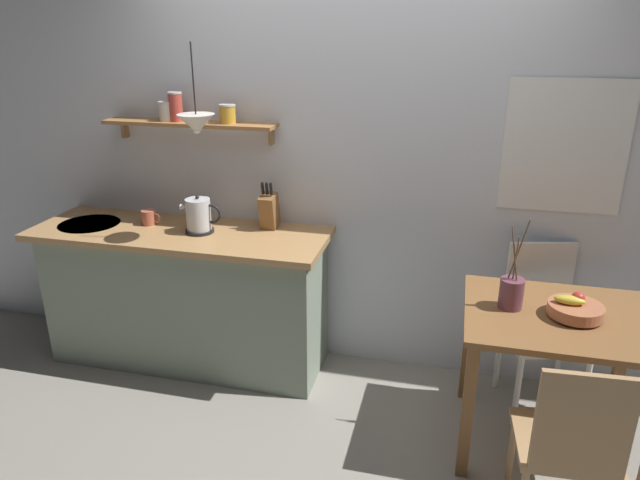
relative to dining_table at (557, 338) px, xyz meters
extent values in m
plane|color=gray|center=(-1.17, 0.00, -0.64)|extent=(14.00, 14.00, 0.00)
cube|color=silver|center=(-0.97, 0.65, 0.71)|extent=(6.80, 0.10, 2.70)
cube|color=white|center=(0.00, 0.59, 0.84)|extent=(0.64, 0.01, 0.72)
cube|color=silver|center=(0.00, 0.60, 0.84)|extent=(0.58, 0.01, 0.66)
cube|color=gray|center=(-2.17, 0.32, -0.20)|extent=(1.74, 0.52, 0.87)
cube|color=tan|center=(-2.17, 0.30, 0.26)|extent=(1.83, 0.63, 0.04)
cylinder|color=#B7BABF|center=(-2.78, 0.28, 0.27)|extent=(0.38, 0.38, 0.01)
cube|color=#9E6B3D|center=(-2.14, 0.49, 0.89)|extent=(1.08, 0.18, 0.02)
cube|color=#99754C|center=(-2.64, 0.57, 0.83)|extent=(0.02, 0.06, 0.12)
cube|color=#99754C|center=(-1.65, 0.57, 0.83)|extent=(0.02, 0.06, 0.12)
cylinder|color=beige|center=(-2.29, 0.49, 0.96)|extent=(0.09, 0.09, 0.10)
cylinder|color=silver|center=(-2.29, 0.49, 1.02)|extent=(0.10, 0.10, 0.01)
cylinder|color=#BC4238|center=(-2.23, 0.49, 0.99)|extent=(0.08, 0.08, 0.16)
cylinder|color=silver|center=(-2.23, 0.49, 1.07)|extent=(0.09, 0.09, 0.01)
cylinder|color=gold|center=(-1.89, 0.49, 0.96)|extent=(0.09, 0.09, 0.10)
cylinder|color=silver|center=(-1.89, 0.49, 1.01)|extent=(0.10, 0.10, 0.01)
cube|color=brown|center=(0.00, 0.00, 0.11)|extent=(0.91, 0.76, 0.03)
cube|color=brown|center=(-0.41, -0.33, -0.27)|extent=(0.06, 0.06, 0.73)
cube|color=brown|center=(-0.41, 0.33, -0.27)|extent=(0.06, 0.06, 0.73)
cube|color=brown|center=(0.41, 0.33, -0.27)|extent=(0.06, 0.06, 0.73)
cube|color=tan|center=(-0.01, -0.53, -0.21)|extent=(0.43, 0.42, 0.03)
cube|color=tan|center=(0.00, -0.72, 0.03)|extent=(0.36, 0.05, 0.45)
cylinder|color=tan|center=(0.15, -0.35, -0.43)|extent=(0.03, 0.03, 0.41)
cylinder|color=tan|center=(-0.19, -0.37, -0.43)|extent=(0.03, 0.03, 0.41)
cube|color=white|center=(0.00, 0.34, -0.19)|extent=(0.52, 0.51, 0.03)
cube|color=white|center=(-0.04, 0.53, 0.07)|extent=(0.37, 0.12, 0.48)
cylinder|color=white|center=(-0.13, 0.12, -0.42)|extent=(0.03, 0.03, 0.44)
cylinder|color=white|center=(0.23, 0.21, -0.42)|extent=(0.03, 0.03, 0.44)
cylinder|color=white|center=(-0.22, 0.47, -0.42)|extent=(0.03, 0.03, 0.44)
cylinder|color=white|center=(0.14, 0.56, -0.42)|extent=(0.03, 0.03, 0.44)
cylinder|color=#BC704C|center=(0.06, -0.01, 0.13)|extent=(0.12, 0.12, 0.01)
cylinder|color=#BC704C|center=(0.06, -0.01, 0.17)|extent=(0.26, 0.26, 0.06)
ellipsoid|color=yellow|center=(0.03, -0.01, 0.22)|extent=(0.15, 0.07, 0.04)
sphere|color=red|center=(0.07, 0.01, 0.22)|extent=(0.07, 0.07, 0.07)
cylinder|color=brown|center=(-0.24, 0.02, 0.21)|extent=(0.12, 0.12, 0.15)
cylinder|color=brown|center=(-0.25, 0.02, 0.42)|extent=(0.06, 0.03, 0.27)
cylinder|color=brown|center=(-0.24, 0.02, 0.39)|extent=(0.01, 0.01, 0.22)
cylinder|color=brown|center=(-0.23, 0.03, 0.44)|extent=(0.08, 0.02, 0.30)
cylinder|color=black|center=(-2.04, 0.30, 0.28)|extent=(0.17, 0.17, 0.02)
cylinder|color=silver|center=(-2.04, 0.30, 0.39)|extent=(0.15, 0.15, 0.19)
sphere|color=black|center=(-2.04, 0.30, 0.50)|extent=(0.02, 0.02, 0.02)
cone|color=silver|center=(-2.13, 0.30, 0.43)|extent=(0.04, 0.04, 0.04)
torus|color=black|center=(-1.95, 0.30, 0.40)|extent=(0.12, 0.02, 0.12)
cube|color=brown|center=(-1.65, 0.47, 0.39)|extent=(0.09, 0.16, 0.23)
cylinder|color=black|center=(-1.68, 0.44, 0.54)|extent=(0.02, 0.03, 0.08)
cylinder|color=black|center=(-1.65, 0.44, 0.54)|extent=(0.02, 0.03, 0.08)
cylinder|color=black|center=(-1.62, 0.44, 0.54)|extent=(0.02, 0.03, 0.08)
cylinder|color=#C6664C|center=(-2.41, 0.36, 0.32)|extent=(0.09, 0.09, 0.09)
torus|color=#C6664C|center=(-2.36, 0.36, 0.32)|extent=(0.06, 0.01, 0.06)
cylinder|color=black|center=(-1.94, 0.17, 1.19)|extent=(0.01, 0.01, 0.37)
cone|color=silver|center=(-1.94, 0.17, 0.95)|extent=(0.20, 0.20, 0.10)
sphere|color=white|center=(-1.94, 0.17, 0.92)|extent=(0.04, 0.04, 0.04)
camera|label=1|loc=(-0.54, -2.71, 1.46)|focal=32.42mm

